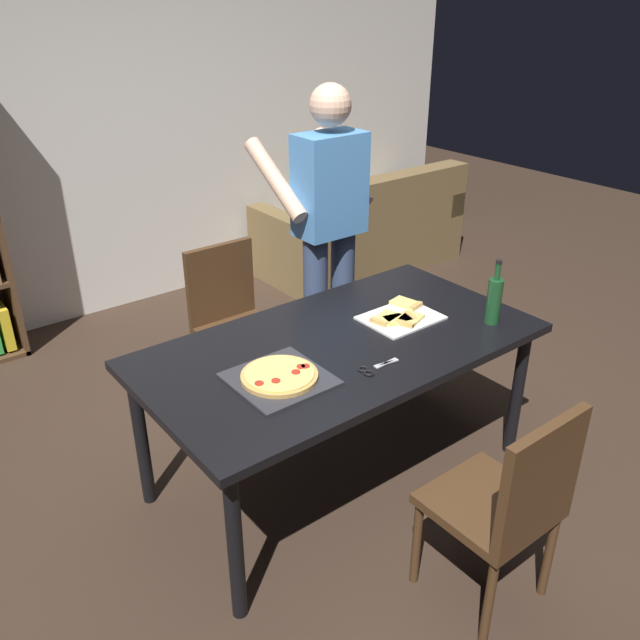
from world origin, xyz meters
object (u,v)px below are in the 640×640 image
Objects in this scene: dining_table at (340,355)px; wine_bottle at (494,299)px; kitchen_scissors at (373,368)px; pepperoni_pizza_on_tray at (280,377)px; person_serving_pizza at (328,224)px; chair_far_side at (232,314)px; couch at (363,234)px; chair_near_camera at (510,500)px.

dining_table is 0.77m from wine_bottle.
wine_bottle is 0.75m from kitchen_scissors.
pepperoni_pizza_on_tray is 1.11m from wine_bottle.
chair_far_side is at bearing 157.19° from person_serving_pizza.
dining_table is 1.06× the size of couch.
couch is at bearing 62.04° from wine_bottle.
dining_table is at bearing 90.00° from chair_near_camera.
dining_table is 0.97m from person_serving_pizza.
kitchen_scissors is (-0.57, -1.02, -0.24)m from person_serving_pizza.
kitchen_scissors reaches higher than dining_table.
pepperoni_pizza_on_tray reaches higher than dining_table.
chair_near_camera is 0.51× the size of person_serving_pizza.
chair_far_side is (0.00, 0.97, -0.17)m from dining_table.
chair_near_camera is 4.64× the size of kitchen_scissors.
couch is 3.02m from kitchen_scissors.
kitchen_scissors is (-0.05, -1.24, 0.24)m from chair_far_side.
wine_bottle reaches higher than dining_table.
person_serving_pizza is (-1.38, -1.24, 0.70)m from couch.
pepperoni_pizza_on_tray is (-0.40, -0.10, 0.08)m from dining_table.
chair_far_side is at bearing 90.00° from chair_near_camera.
chair_far_side is at bearing 118.70° from wine_bottle.
chair_near_camera is at bearing -86.22° from kitchen_scissors.
pepperoni_pizza_on_tray is at bearing 154.10° from kitchen_scissors.
kitchen_scissors is (-0.74, 0.02, -0.11)m from wine_bottle.
dining_table is at bearing -90.00° from chair_far_side.
pepperoni_pizza_on_tray is (-0.40, 0.87, 0.25)m from chair_near_camera.
person_serving_pizza is at bearing 73.08° from chair_near_camera.
kitchen_scissors is (-0.05, 0.70, 0.24)m from chair_near_camera.
pepperoni_pizza_on_tray is 1.93× the size of kitchen_scissors.
chair_near_camera reaches higher than dining_table.
dining_table is at bearing -133.73° from couch.
pepperoni_pizza_on_tray is (-2.30, -2.09, 0.46)m from couch.
dining_table is 5.73× the size of wine_bottle.
person_serving_pizza is 1.28m from pepperoni_pizza_on_tray.
pepperoni_pizza_on_tray is at bearing -137.48° from person_serving_pizza.
person_serving_pizza reaches higher than chair_far_side.
chair_near_camera is at bearing -90.00° from dining_table.
chair_near_camera is 0.53× the size of couch.
chair_near_camera is at bearing -135.50° from wine_bottle.
chair_near_camera and chair_far_side have the same top height.
wine_bottle is at bearing -22.87° from dining_table.
chair_near_camera is 1.86m from person_serving_pizza.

